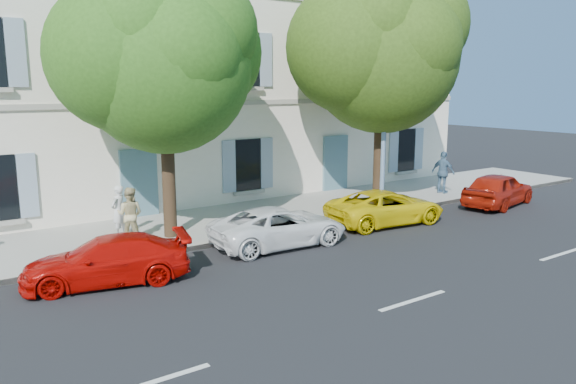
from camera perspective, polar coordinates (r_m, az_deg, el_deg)
ground at (r=15.66m, az=1.68°, el=-6.51°), size 90.00×90.00×0.00m
sidewalk at (r=19.26m, az=-6.26°, el=-3.02°), size 36.00×4.50×0.15m
kerb at (r=17.44m, az=-2.81°, el=-4.42°), size 36.00×0.16×0.16m
building at (r=23.94m, az=-13.41°, el=13.76°), size 28.00×7.00×12.00m
car_red_coupe at (r=14.11m, az=-17.95°, el=-6.62°), size 4.16×2.50×1.13m
car_white_coupe at (r=16.48m, az=-0.91°, el=-3.54°), size 4.24×2.15×1.15m
car_yellow_supercar at (r=19.34m, az=9.90°, el=-1.52°), size 4.38×2.40×1.16m
car_red_hatchback at (r=23.33m, az=20.58°, el=0.27°), size 4.13×2.35×1.33m
tree_left at (r=16.87m, az=-12.48°, el=12.32°), size 5.04×5.04×7.81m
tree_right at (r=21.35m, az=9.58°, el=13.33°), size 5.56×5.56×8.57m
street_lamp at (r=20.62m, az=10.20°, el=11.29°), size 0.41×1.79×8.36m
pedestrian_a at (r=17.62m, az=-16.84°, el=-1.86°), size 0.68×0.65×1.57m
pedestrian_b at (r=17.00m, az=-15.76°, el=-2.20°), size 0.99×0.97×1.60m
pedestrian_c at (r=24.51m, az=15.49°, el=1.94°), size 0.59×1.09×1.77m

